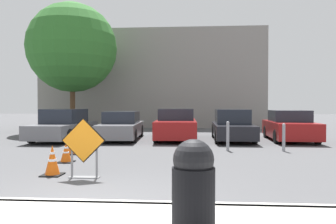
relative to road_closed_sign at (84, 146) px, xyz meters
name	(u,v)px	position (x,y,z in m)	size (l,w,h in m)	color
ground_plane	(155,141)	(0.74, 7.81, -0.74)	(96.00, 96.00, 0.00)	#4C4C4F
curb_lip	(84,205)	(0.74, -2.19, -0.67)	(24.23, 0.20, 0.14)	beige
road_closed_sign	(84,146)	(0.00, 0.00, 0.00)	(1.02, 0.20, 1.37)	black
traffic_cone_nearest	(52,161)	(-0.83, 0.23, -0.39)	(0.46, 0.46, 0.72)	black
traffic_cone_second	(66,153)	(-1.19, 1.98, -0.46)	(0.43, 0.43, 0.58)	black
traffic_cone_third	(72,143)	(-1.59, 3.54, -0.37)	(0.46, 0.46, 0.76)	black
parked_car_nearest	(64,126)	(-3.63, 7.95, -0.06)	(1.96, 4.67, 1.48)	slate
parked_car_second	(121,126)	(-0.97, 8.49, -0.11)	(1.97, 4.69, 1.36)	slate
parked_car_third	(176,125)	(1.70, 8.53, -0.04)	(1.98, 4.55, 1.49)	maroon
parked_car_fourth	(232,126)	(4.37, 8.42, -0.07)	(1.84, 4.58, 1.47)	black
parked_car_fifth	(290,127)	(7.04, 8.45, -0.08)	(2.06, 4.23, 1.43)	maroon
trash_bin	(193,183)	(2.47, -3.18, -0.05)	(0.54, 0.54, 1.10)	black
bollard_nearest	(228,135)	(3.77, 4.78, -0.17)	(0.12, 0.12, 1.07)	gray
bollard_second	(284,137)	(5.77, 4.78, -0.20)	(0.12, 0.12, 1.01)	gray
building_facade_backdrop	(154,80)	(-0.59, 18.97, 2.93)	(16.95, 5.00, 7.34)	gray
street_tree_behind_lot	(72,48)	(-5.06, 12.92, 4.54)	(5.58, 5.58, 8.08)	#513823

